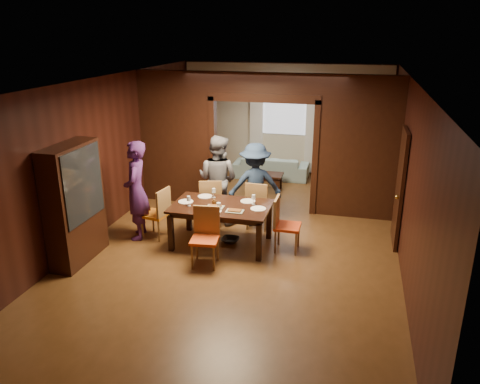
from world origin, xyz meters
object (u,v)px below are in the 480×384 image
(person_navy, at_px, (255,185))
(hutch, at_px, (74,204))
(chair_near, at_px, (205,238))
(chair_right, at_px, (288,225))
(dining_table, at_px, (221,225))
(sofa, at_px, (271,167))
(person_purple, at_px, (136,191))
(chair_far_r, at_px, (259,204))
(chair_far_l, at_px, (211,201))
(chair_left, at_px, (155,213))
(person_grey, at_px, (218,179))
(coffee_table, at_px, (266,182))

(person_navy, distance_m, hutch, 3.37)
(chair_near, bearing_deg, chair_right, 28.73)
(dining_table, bearing_deg, sofa, 88.19)
(chair_near, height_order, hutch, hutch)
(person_purple, distance_m, dining_table, 1.69)
(chair_right, bearing_deg, chair_near, 125.10)
(chair_far_r, xyz_separation_m, hutch, (-2.67, -2.04, 0.52))
(sofa, xyz_separation_m, chair_far_l, (-0.59, -3.36, 0.20))
(chair_far_r, distance_m, hutch, 3.40)
(person_purple, xyz_separation_m, dining_table, (1.60, 0.06, -0.54))
(person_navy, bearing_deg, hutch, 19.97)
(person_navy, relative_size, chair_near, 1.71)
(chair_far_r, bearing_deg, person_purple, 28.68)
(chair_right, xyz_separation_m, hutch, (-3.37, -1.19, 0.52))
(sofa, bearing_deg, dining_table, 87.64)
(dining_table, height_order, chair_right, chair_right)
(sofa, xyz_separation_m, hutch, (-2.31, -5.35, 0.72))
(person_navy, xyz_separation_m, chair_right, (0.81, -1.00, -0.35))
(sofa, bearing_deg, person_navy, 93.96)
(chair_left, bearing_deg, chair_far_l, 145.09)
(person_purple, distance_m, chair_far_r, 2.35)
(chair_right, bearing_deg, person_grey, 57.53)
(chair_right, relative_size, chair_far_l, 1.00)
(person_purple, relative_size, person_navy, 1.11)
(chair_far_r, relative_size, hutch, 0.48)
(chair_left, bearing_deg, chair_far_r, 126.25)
(person_grey, height_order, dining_table, person_grey)
(chair_far_l, distance_m, chair_far_r, 0.96)
(person_purple, relative_size, chair_left, 1.90)
(person_purple, xyz_separation_m, chair_far_r, (2.09, 0.98, -0.44))
(person_purple, bearing_deg, coffee_table, 135.24)
(chair_far_l, relative_size, hutch, 0.48)
(dining_table, relative_size, hutch, 0.87)
(sofa, relative_size, dining_table, 1.11)
(person_purple, distance_m, chair_left, 0.54)
(sofa, height_order, chair_far_r, chair_far_r)
(person_grey, bearing_deg, coffee_table, -91.39)
(sofa, bearing_deg, person_grey, 80.41)
(hutch, bearing_deg, chair_near, 8.46)
(hutch, bearing_deg, dining_table, 27.48)
(chair_far_l, bearing_deg, person_navy, 177.71)
(person_purple, xyz_separation_m, chair_right, (2.79, 0.12, -0.44))
(person_grey, distance_m, chair_near, 1.93)
(person_grey, height_order, coffee_table, person_grey)
(sofa, xyz_separation_m, dining_table, (-0.13, -4.22, 0.10))
(dining_table, xyz_separation_m, coffee_table, (0.19, 3.21, -0.18))
(sofa, bearing_deg, chair_right, 103.69)
(chair_near, bearing_deg, chair_far_l, 97.41)
(person_grey, distance_m, person_navy, 0.76)
(person_purple, distance_m, sofa, 4.66)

